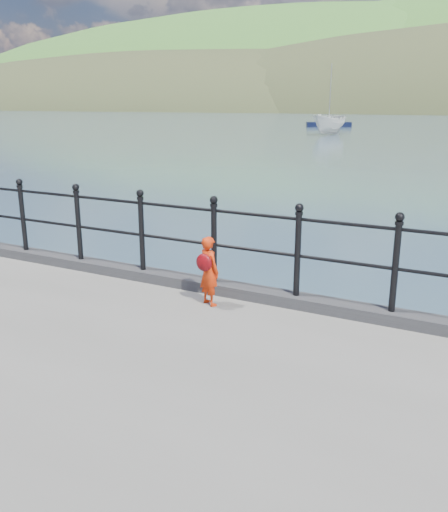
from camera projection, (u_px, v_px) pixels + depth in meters
The scene contains 6 objects.
ground at pixel (185, 344), 8.21m from camera, with size 600.00×600.00×0.00m, color #2D4251.
kerb at pixel (178, 280), 7.79m from camera, with size 60.00×0.30×0.15m, color #28282B.
railing at pixel (176, 229), 7.58m from camera, with size 18.11×0.11×1.20m.
child at pixel (209, 270), 6.93m from camera, with size 0.39×0.35×0.91m.
launch_white at pixel (330, 124), 59.16m from camera, with size 2.19×5.83×2.25m, color silver.
sailboat_left at pixel (329, 125), 77.69m from camera, with size 6.49×4.35×8.86m.
Camera 1 is at (4.01, -6.40, 3.55)m, focal length 38.00 mm.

